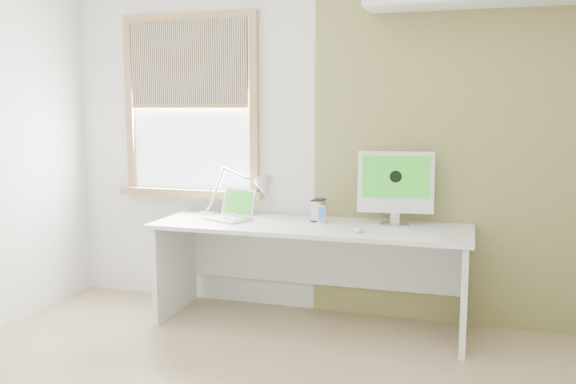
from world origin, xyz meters
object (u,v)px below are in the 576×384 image
at_px(external_drive, 318,210).
at_px(desk, 312,250).
at_px(laptop, 233,212).
at_px(imac, 396,184).
at_px(desk_lamp, 253,190).

bearing_deg(external_drive, desk, -102.28).
distance_m(desk, laptop, 0.65).
distance_m(laptop, imac, 1.19).
distance_m(laptop, external_drive, 0.63).
bearing_deg(desk_lamp, desk, -19.11).
bearing_deg(desk_lamp, imac, -3.30).
distance_m(desk, imac, 0.75).
bearing_deg(laptop, desk, 1.80).
relative_size(laptop, external_drive, 2.47).
xyz_separation_m(desk, imac, (0.56, 0.11, 0.48)).
bearing_deg(imac, desk, -168.65).
relative_size(laptop, imac, 0.74).
relative_size(desk_lamp, imac, 1.25).
relative_size(desk, external_drive, 13.98).
bearing_deg(external_drive, desk_lamp, 171.42).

